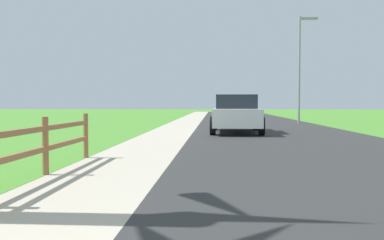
{
  "coord_description": "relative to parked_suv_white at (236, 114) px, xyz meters",
  "views": [
    {
      "loc": [
        0.93,
        -0.46,
        1.25
      ],
      "look_at": [
        0.3,
        10.86,
        0.79
      ],
      "focal_mm": 38.41,
      "sensor_mm": 36.0,
      "label": 1
    }
  ],
  "objects": [
    {
      "name": "ground_plane",
      "position": [
        -1.84,
        7.79,
        -0.81
      ],
      "size": [
        120.0,
        120.0,
        0.0
      ],
      "primitive_type": "plane",
      "color": "#4C8E2F"
    },
    {
      "name": "road_asphalt",
      "position": [
        1.66,
        9.79,
        -0.81
      ],
      "size": [
        7.0,
        66.0,
        0.01
      ],
      "primitive_type": "cube",
      "color": "#2F2F2F",
      "rests_on": "ground"
    },
    {
      "name": "curb_concrete",
      "position": [
        -4.84,
        9.79,
        -0.81
      ],
      "size": [
        6.0,
        66.0,
        0.01
      ],
      "primitive_type": "cube",
      "color": "#BDB29C",
      "rests_on": "ground"
    },
    {
      "name": "grass_verge",
      "position": [
        -6.34,
        9.79,
        -0.81
      ],
      "size": [
        5.0,
        66.0,
        0.0
      ],
      "primitive_type": "cube",
      "color": "#4C8E2F",
      "rests_on": "ground"
    },
    {
      "name": "parked_suv_white",
      "position": [
        0.0,
        0.0,
        0.0
      ],
      "size": [
        2.21,
        4.99,
        1.61
      ],
      "color": "white",
      "rests_on": "ground"
    },
    {
      "name": "street_lamp",
      "position": [
        4.47,
        8.42,
        3.13
      ],
      "size": [
        1.17,
        0.2,
        6.67
      ],
      "color": "gray",
      "rests_on": "ground"
    }
  ]
}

